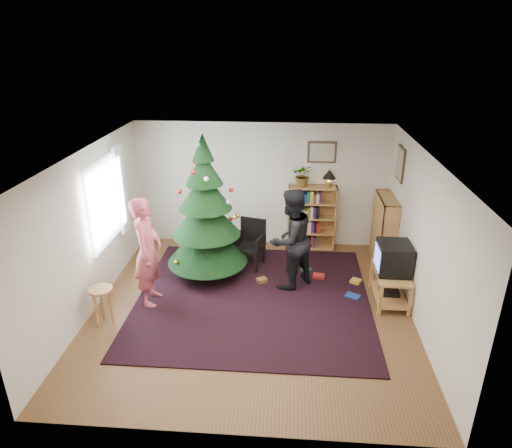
# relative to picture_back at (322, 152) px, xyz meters

# --- Properties ---
(floor) EXTENTS (5.00, 5.00, 0.00)m
(floor) POSITION_rel_picture_back_xyz_m (-1.15, -2.48, -1.95)
(floor) COLOR brown
(floor) RESTS_ON ground
(ceiling) EXTENTS (5.00, 5.00, 0.00)m
(ceiling) POSITION_rel_picture_back_xyz_m (-1.15, -2.48, 0.55)
(ceiling) COLOR white
(ceiling) RESTS_ON wall_back
(wall_back) EXTENTS (5.00, 0.02, 2.50)m
(wall_back) POSITION_rel_picture_back_xyz_m (-1.15, 0.02, -0.70)
(wall_back) COLOR silver
(wall_back) RESTS_ON floor
(wall_front) EXTENTS (5.00, 0.02, 2.50)m
(wall_front) POSITION_rel_picture_back_xyz_m (-1.15, -4.97, -0.70)
(wall_front) COLOR silver
(wall_front) RESTS_ON floor
(wall_left) EXTENTS (0.02, 5.00, 2.50)m
(wall_left) POSITION_rel_picture_back_xyz_m (-3.65, -2.48, -0.70)
(wall_left) COLOR silver
(wall_left) RESTS_ON floor
(wall_right) EXTENTS (0.02, 5.00, 2.50)m
(wall_right) POSITION_rel_picture_back_xyz_m (1.35, -2.48, -0.70)
(wall_right) COLOR silver
(wall_right) RESTS_ON floor
(rug) EXTENTS (3.80, 3.60, 0.02)m
(rug) POSITION_rel_picture_back_xyz_m (-1.15, -2.17, -1.94)
(rug) COLOR black
(rug) RESTS_ON floor
(window_pane) EXTENTS (0.04, 1.20, 1.40)m
(window_pane) POSITION_rel_picture_back_xyz_m (-3.62, -1.88, -0.45)
(window_pane) COLOR silver
(window_pane) RESTS_ON wall_left
(curtain) EXTENTS (0.06, 0.35, 1.60)m
(curtain) POSITION_rel_picture_back_xyz_m (-3.58, -1.18, -0.45)
(curtain) COLOR white
(curtain) RESTS_ON wall_left
(picture_back) EXTENTS (0.55, 0.03, 0.42)m
(picture_back) POSITION_rel_picture_back_xyz_m (0.00, 0.00, 0.00)
(picture_back) COLOR #4C3319
(picture_back) RESTS_ON wall_back
(picture_right) EXTENTS (0.03, 0.50, 0.60)m
(picture_right) POSITION_rel_picture_back_xyz_m (1.33, -0.73, 0.00)
(picture_right) COLOR #4C3319
(picture_right) RESTS_ON wall_right
(christmas_tree) EXTENTS (1.42, 1.42, 2.58)m
(christmas_tree) POSITION_rel_picture_back_xyz_m (-2.03, -1.43, -0.87)
(christmas_tree) COLOR #3F2816
(christmas_tree) RESTS_ON rug
(bookshelf_back) EXTENTS (0.95, 0.30, 1.30)m
(bookshelf_back) POSITION_rel_picture_back_xyz_m (-0.14, -0.14, -1.29)
(bookshelf_back) COLOR #C58346
(bookshelf_back) RESTS_ON floor
(bookshelf_right) EXTENTS (0.30, 0.95, 1.30)m
(bookshelf_right) POSITION_rel_picture_back_xyz_m (1.19, -0.68, -1.29)
(bookshelf_right) COLOR #C58346
(bookshelf_right) RESTS_ON floor
(tv_stand) EXTENTS (0.51, 0.92, 0.55)m
(tv_stand) POSITION_rel_picture_back_xyz_m (1.07, -2.09, -1.62)
(tv_stand) COLOR #C58346
(tv_stand) RESTS_ON floor
(crt_tv) EXTENTS (0.51, 0.55, 0.48)m
(crt_tv) POSITION_rel_picture_back_xyz_m (1.07, -2.09, -1.16)
(crt_tv) COLOR black
(crt_tv) RESTS_ON tv_stand
(armchair) EXTENTS (0.61, 0.61, 0.90)m
(armchair) POSITION_rel_picture_back_xyz_m (-1.31, -0.99, -1.47)
(armchair) COLOR black
(armchair) RESTS_ON rug
(stool) EXTENTS (0.35, 0.35, 0.59)m
(stool) POSITION_rel_picture_back_xyz_m (-3.35, -3.02, -1.50)
(stool) COLOR #C58346
(stool) RESTS_ON floor
(person_standing) EXTENTS (0.44, 0.66, 1.80)m
(person_standing) POSITION_rel_picture_back_xyz_m (-2.79, -2.39, -1.05)
(person_standing) COLOR #CE525E
(person_standing) RESTS_ON rug
(person_by_chair) EXTENTS (1.08, 1.08, 1.76)m
(person_by_chair) POSITION_rel_picture_back_xyz_m (-0.56, -1.73, -1.07)
(person_by_chair) COLOR black
(person_by_chair) RESTS_ON rug
(potted_plant) EXTENTS (0.44, 0.39, 0.45)m
(potted_plant) POSITION_rel_picture_back_xyz_m (-0.34, -0.14, -0.43)
(potted_plant) COLOR gray
(potted_plant) RESTS_ON bookshelf_back
(table_lamp) EXTENTS (0.26, 0.26, 0.35)m
(table_lamp) POSITION_rel_picture_back_xyz_m (0.16, -0.14, -0.42)
(table_lamp) COLOR #A57F33
(table_lamp) RESTS_ON bookshelf_back
(floor_clutter) EXTENTS (1.85, 1.03, 0.08)m
(floor_clutter) POSITION_rel_picture_back_xyz_m (-0.04, -1.59, -1.91)
(floor_clutter) COLOR #A51E19
(floor_clutter) RESTS_ON rug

